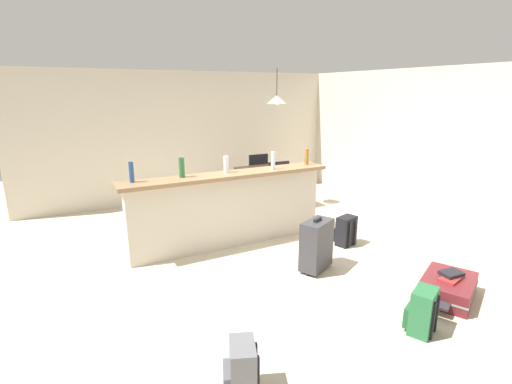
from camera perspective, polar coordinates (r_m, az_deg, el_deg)
ground_plane at (r=5.35m, az=1.86°, el=-8.72°), size 13.00×13.00×0.05m
wall_back at (r=7.74m, az=-9.43°, el=8.35°), size 6.60×0.10×2.50m
wall_right at (r=7.18m, az=22.51°, el=6.90°), size 0.10×6.00×2.50m
partition_half_wall at (r=5.28m, az=-3.95°, el=-2.98°), size 2.80×0.20×0.99m
bar_countertop at (r=5.14m, az=-4.05°, el=2.56°), size 2.96×0.40×0.05m
bottle_blue at (r=4.84m, az=-18.30°, el=2.89°), size 0.06×0.06×0.26m
bottle_green at (r=4.96m, az=-11.16°, el=3.67°), size 0.07×0.07×0.26m
bottle_white at (r=5.17m, az=-4.53°, el=4.19°), size 0.07×0.07×0.23m
bottle_clear at (r=5.36m, az=2.60°, el=4.76°), size 0.06×0.06×0.26m
bottle_amber at (r=5.78m, az=7.68°, el=5.32°), size 0.06×0.06×0.24m
dining_table at (r=7.03m, az=2.07°, el=2.89°), size 1.10×0.80×0.74m
dining_chair_near_partition at (r=6.61m, az=3.79°, el=0.91°), size 0.43×0.43×0.93m
dining_chair_far_side at (r=7.53m, az=0.04°, el=2.71°), size 0.42×0.42×0.93m
pendant_lamp at (r=6.86m, az=3.15°, el=13.78°), size 0.34×0.34×0.64m
suitcase_flat_maroon at (r=4.60m, az=26.95°, el=-12.77°), size 0.89×0.74×0.22m
backpack_grey at (r=2.97m, az=-2.20°, el=-25.39°), size 0.31×0.33×0.42m
suitcase_upright_charcoal at (r=4.66m, az=9.11°, el=-7.84°), size 0.50×0.41×0.67m
backpack_green at (r=3.87m, az=23.77°, el=-16.21°), size 0.33×0.31×0.42m
backpack_black at (r=5.52m, az=13.38°, el=-5.78°), size 0.32×0.30×0.42m
book_stack at (r=4.54m, az=27.33°, el=-11.16°), size 0.31×0.23×0.06m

